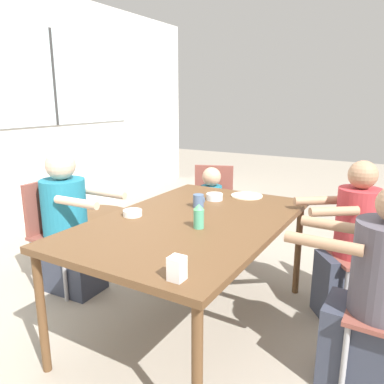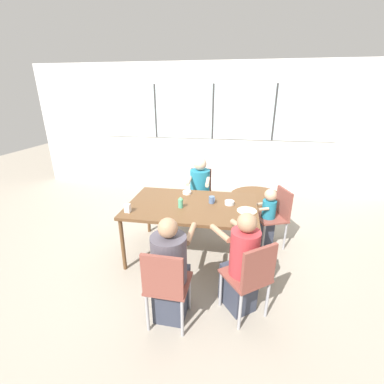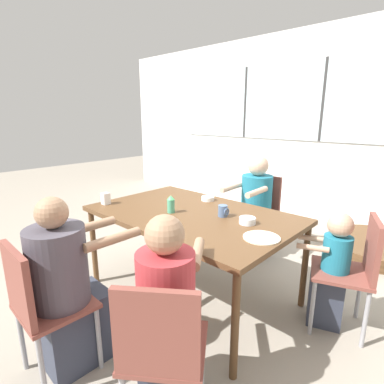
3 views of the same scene
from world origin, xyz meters
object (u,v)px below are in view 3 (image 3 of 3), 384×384
at_px(chair_for_man_blue_shirt, 39,301).
at_px(person_man_blue_shirt, 68,294).
at_px(bowl_cereal, 208,198).
at_px(bowl_white_shallow, 247,221).
at_px(coffee_mug, 223,211).
at_px(chair_for_toddler, 356,265).
at_px(sippy_cup, 171,204).
at_px(chair_for_woman_green_shirt, 161,347).
at_px(milk_carton_small, 106,199).
at_px(chair_for_man_teal_shirt, 261,206).
at_px(person_man_teal_shirt, 254,211).
at_px(person_woman_green_shirt, 168,326).
at_px(person_toddler, 330,273).
at_px(folded_table_stack, 379,247).

relative_size(chair_for_man_blue_shirt, person_man_blue_shirt, 0.78).
bearing_deg(bowl_cereal, bowl_white_shallow, -24.33).
bearing_deg(coffee_mug, chair_for_toddler, 21.16).
bearing_deg(sippy_cup, chair_for_woman_green_shirt, -45.36).
height_order(milk_carton_small, bowl_white_shallow, milk_carton_small).
bearing_deg(chair_for_man_teal_shirt, sippy_cup, 84.42).
distance_m(person_man_blue_shirt, bowl_cereal, 1.51).
xyz_separation_m(person_man_blue_shirt, coffee_mug, (0.28, 1.20, 0.32)).
bearing_deg(bowl_cereal, chair_for_toddler, 3.44).
distance_m(chair_for_toddler, person_man_blue_shirt, 1.97).
relative_size(chair_for_man_teal_shirt, coffee_mug, 9.35).
height_order(chair_for_woman_green_shirt, person_man_teal_shirt, person_man_teal_shirt).
bearing_deg(chair_for_toddler, chair_for_man_teal_shirt, 35.84).
relative_size(chair_for_woman_green_shirt, person_woman_green_shirt, 0.78).
relative_size(person_toddler, bowl_white_shallow, 7.25).
height_order(person_woman_green_shirt, coffee_mug, person_woman_green_shirt).
distance_m(coffee_mug, bowl_white_shallow, 0.24).
xyz_separation_m(chair_for_man_blue_shirt, folded_table_stack, (1.08, 3.36, -0.46)).
bearing_deg(folded_table_stack, chair_for_woman_green_shirt, -95.43).
xyz_separation_m(chair_for_toddler, milk_carton_small, (-1.94, -0.82, 0.29)).
height_order(chair_for_man_blue_shirt, bowl_white_shallow, chair_for_man_blue_shirt).
distance_m(person_woman_green_shirt, person_man_teal_shirt, 2.11).
height_order(chair_for_man_teal_shirt, person_man_blue_shirt, person_man_blue_shirt).
height_order(person_woman_green_shirt, bowl_cereal, person_woman_green_shirt).
bearing_deg(chair_for_man_blue_shirt, sippy_cup, 96.34).
bearing_deg(sippy_cup, chair_for_man_blue_shirt, -85.04).
distance_m(milk_carton_small, bowl_white_shallow, 1.33).
xyz_separation_m(person_man_blue_shirt, person_man_teal_shirt, (-0.02, 2.20, 0.01)).
relative_size(sippy_cup, folded_table_stack, 0.13).
height_order(chair_for_man_teal_shirt, sippy_cup, sippy_cup).
distance_m(chair_for_man_teal_shirt, person_toddler, 1.41).
xyz_separation_m(person_man_blue_shirt, person_toddler, (1.07, 1.50, -0.07)).
xyz_separation_m(chair_for_woman_green_shirt, coffee_mug, (-0.50, 1.12, 0.28)).
bearing_deg(chair_for_man_blue_shirt, milk_carton_small, 130.15).
xyz_separation_m(chair_for_toddler, bowl_cereal, (-1.33, -0.08, 0.26)).
bearing_deg(bowl_cereal, person_woman_green_shirt, -57.71).
height_order(bowl_cereal, folded_table_stack, bowl_cereal).
relative_size(chair_for_toddler, person_toddler, 0.98).
bearing_deg(bowl_white_shallow, person_man_blue_shirt, -113.69).
distance_m(person_man_teal_shirt, milk_carton_small, 1.66).
bearing_deg(milk_carton_small, bowl_cereal, 50.25).
distance_m(coffee_mug, folded_table_stack, 2.27).
relative_size(milk_carton_small, bowl_white_shallow, 0.85).
bearing_deg(person_woman_green_shirt, chair_for_man_teal_shirt, 71.84).
bearing_deg(chair_for_woman_green_shirt, folded_table_stack, 48.01).
height_order(chair_for_man_blue_shirt, person_man_teal_shirt, person_man_teal_shirt).
relative_size(chair_for_woman_green_shirt, person_man_teal_shirt, 0.77).
xyz_separation_m(chair_for_toddler, person_man_blue_shirt, (-1.21, -1.56, -0.03)).
bearing_deg(person_man_blue_shirt, coffee_mug, 78.02).
bearing_deg(person_woman_green_shirt, chair_for_toddler, 32.02).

